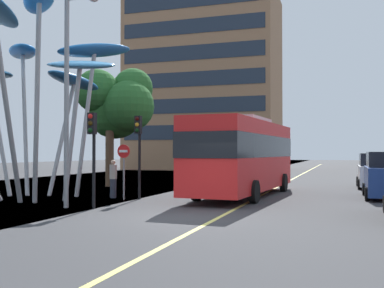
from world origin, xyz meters
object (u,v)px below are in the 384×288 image
object	(u,v)px
traffic_light_kerb_near	(93,139)
no_entry_sign	(124,163)
red_bus	(244,153)
leaf_sculpture	(26,58)
traffic_light_kerb_far	(139,139)
street_lamp	(73,72)
car_parked_far	(375,172)
pedestrian	(113,179)

from	to	relation	value
traffic_light_kerb_near	no_entry_sign	xyz separation A→B (m)	(-0.41, 3.40, -0.95)
red_bus	no_entry_sign	distance (m)	5.81
leaf_sculpture	no_entry_sign	size ratio (longest dim) A/B	4.92
red_bus	traffic_light_kerb_far	world-z (taller)	red_bus
traffic_light_kerb_far	street_lamp	xyz separation A→B (m)	(-0.99, -3.74, 2.44)
traffic_light_kerb_far	red_bus	bearing A→B (deg)	35.74
red_bus	traffic_light_kerb_near	world-z (taller)	red_bus
car_parked_far	street_lamp	xyz separation A→B (m)	(-11.48, -14.12, 4.19)
car_parked_far	no_entry_sign	size ratio (longest dim) A/B	1.87
traffic_light_kerb_near	street_lamp	xyz separation A→B (m)	(-0.86, 0.04, 2.56)
leaf_sculpture	traffic_light_kerb_near	xyz separation A→B (m)	(5.01, -2.60, -3.84)
red_bus	leaf_sculpture	world-z (taller)	leaf_sculpture
red_bus	no_entry_sign	bearing A→B (deg)	-144.35
leaf_sculpture	car_parked_far	distance (m)	20.19
car_parked_far	traffic_light_kerb_near	bearing A→B (deg)	-126.87
red_bus	pedestrian	size ratio (longest dim) A/B	6.23
red_bus	traffic_light_kerb_far	xyz separation A→B (m)	(-4.16, -3.00, 0.64)
pedestrian	red_bus	bearing A→B (deg)	26.56
leaf_sculpture	traffic_light_kerb_far	size ratio (longest dim) A/B	3.23
car_parked_far	pedestrian	xyz separation A→B (m)	(-11.88, -10.16, -0.08)
leaf_sculpture	traffic_light_kerb_near	distance (m)	6.82
traffic_light_kerb_near	car_parked_far	size ratio (longest dim) A/B	0.78
traffic_light_kerb_far	street_lamp	size ratio (longest dim) A/B	0.46
red_bus	street_lamp	distance (m)	9.03
street_lamp	no_entry_sign	size ratio (longest dim) A/B	3.34
traffic_light_kerb_far	pedestrian	distance (m)	2.30
traffic_light_kerb_far	car_parked_far	size ratio (longest dim) A/B	0.81
leaf_sculpture	street_lamp	distance (m)	5.04
traffic_light_kerb_near	traffic_light_kerb_far	size ratio (longest dim) A/B	0.96
traffic_light_kerb_near	no_entry_sign	world-z (taller)	traffic_light_kerb_near
leaf_sculpture	traffic_light_kerb_far	distance (m)	6.45
traffic_light_kerb_near	pedestrian	bearing A→B (deg)	107.44
leaf_sculpture	traffic_light_kerb_near	size ratio (longest dim) A/B	3.38
car_parked_far	pedestrian	bearing A→B (deg)	-139.45
leaf_sculpture	traffic_light_kerb_near	world-z (taller)	leaf_sculpture
street_lamp	pedestrian	bearing A→B (deg)	95.67
no_entry_sign	traffic_light_kerb_near	bearing A→B (deg)	-83.10
leaf_sculpture	pedestrian	distance (m)	6.84
red_bus	car_parked_far	xyz separation A→B (m)	(6.33, 7.39, -1.10)
traffic_light_kerb_far	street_lamp	bearing A→B (deg)	-104.90
street_lamp	no_entry_sign	distance (m)	4.88
traffic_light_kerb_near	traffic_light_kerb_far	bearing A→B (deg)	88.00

